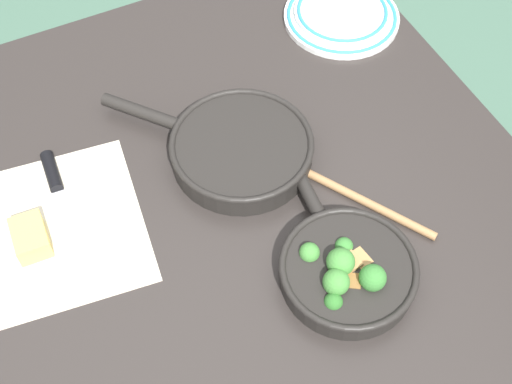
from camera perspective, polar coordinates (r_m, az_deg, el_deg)
ground_plane at (r=1.93m, az=0.00°, el=-13.22°), size 14.00×14.00×0.00m
dining_table_red at (r=1.33m, az=0.00°, el=-2.44°), size 1.17×1.00×0.75m
skillet_broccoli at (r=1.17m, az=7.28°, el=-6.15°), size 0.35×0.23×0.08m
skillet_eggs at (r=1.30m, az=-1.32°, el=3.48°), size 0.36×0.33×0.05m
wooden_spoon at (r=1.29m, az=4.77°, el=1.26°), size 0.34×0.22×0.02m
parchment_sheet at (r=1.28m, az=-15.75°, el=-2.90°), size 0.35×0.33×0.00m
grater_knife at (r=1.31m, az=-15.56°, el=0.02°), size 0.25×0.04×0.02m
cheese_block at (r=1.26m, az=-17.58°, el=-3.51°), size 0.08×0.06×0.04m
dinner_plate_stack at (r=1.58m, az=6.87°, el=13.90°), size 0.25×0.25×0.03m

